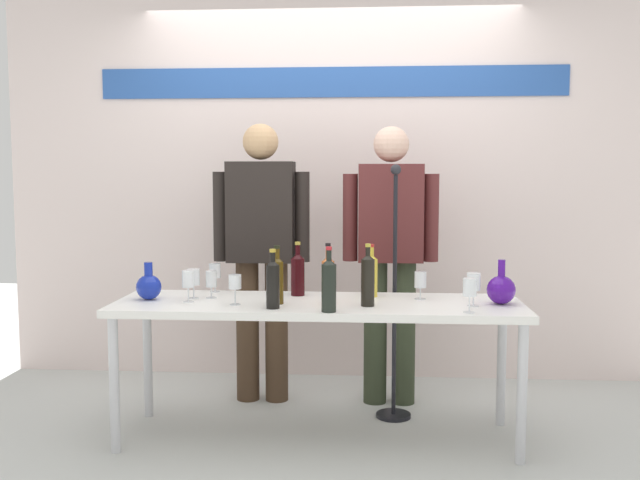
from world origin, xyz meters
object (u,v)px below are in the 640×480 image
at_px(display_table, 318,313).
at_px(wine_glass_left_4, 188,280).
at_px(decanter_blue_right, 501,289).
at_px(wine_bottle_0, 372,274).
at_px(wine_bottle_2, 277,278).
at_px(wine_glass_left_0, 211,280).
at_px(wine_bottle_4, 328,278).
at_px(wine_glass_left_3, 215,271).
at_px(presenter_left, 261,244).
at_px(wine_glass_right_1, 470,288).
at_px(wine_glass_right_2, 474,282).
at_px(wine_glass_left_1, 235,283).
at_px(wine_glass_right_0, 420,280).
at_px(wine_bottle_3, 368,279).
at_px(wine_bottle_6, 329,284).
at_px(decanter_blue_left, 149,286).
at_px(wine_bottle_5, 298,273).
at_px(microphone_stand, 394,335).
at_px(wine_glass_left_2, 194,278).
at_px(presenter_right, 390,248).
at_px(wine_bottle_1, 273,282).

bearing_deg(display_table, wine_glass_left_4, -175.17).
height_order(decanter_blue_right, wine_bottle_0, wine_bottle_0).
xyz_separation_m(wine_bottle_2, wine_glass_left_0, (-0.38, 0.14, -0.03)).
xyz_separation_m(wine_bottle_4, wine_glass_left_3, (-0.66, 0.31, -0.01)).
bearing_deg(presenter_left, wine_bottle_2, -74.82).
xyz_separation_m(wine_glass_right_1, wine_glass_right_2, (0.04, 0.17, 0.00)).
bearing_deg(wine_bottle_4, wine_bottle_2, -175.60).
relative_size(wine_bottle_2, wine_glass_left_1, 1.94).
xyz_separation_m(wine_glass_left_0, wine_glass_right_0, (1.12, 0.04, 0.00)).
xyz_separation_m(presenter_left, wine_glass_left_0, (-0.19, -0.54, -0.14)).
bearing_deg(wine_glass_right_1, wine_glass_left_3, 159.72).
distance_m(wine_bottle_2, wine_bottle_3, 0.47).
bearing_deg(wine_bottle_0, wine_bottle_6, -115.19).
bearing_deg(decanter_blue_left, presenter_left, 50.35).
xyz_separation_m(wine_bottle_5, wine_glass_right_0, (0.66, -0.07, -0.02)).
relative_size(decanter_blue_right, wine_glass_left_1, 1.48).
height_order(wine_glass_left_0, wine_glass_right_2, wine_glass_right_2).
relative_size(wine_bottle_4, wine_glass_left_0, 2.13).
height_order(wine_bottle_4, microphone_stand, microphone_stand).
distance_m(wine_bottle_0, wine_bottle_5, 0.40).
bearing_deg(wine_glass_right_1, wine_bottle_4, 165.01).
bearing_deg(wine_glass_right_1, display_table, 162.39).
relative_size(decanter_blue_left, wine_glass_left_1, 1.29).
xyz_separation_m(wine_bottle_2, wine_glass_right_2, (1.00, 0.01, -0.01)).
distance_m(presenter_left, wine_glass_left_2, 0.64).
relative_size(wine_glass_left_2, microphone_stand, 0.11).
xyz_separation_m(presenter_right, wine_glass_right_2, (0.40, -0.68, -0.10)).
bearing_deg(wine_glass_left_3, wine_bottle_2, -40.01).
xyz_separation_m(wine_bottle_3, wine_glass_left_4, (-0.93, 0.04, -0.02)).
xyz_separation_m(presenter_left, wine_glass_right_2, (1.19, -0.68, -0.12)).
height_order(decanter_blue_right, wine_bottle_3, wine_bottle_3).
bearing_deg(wine_bottle_2, microphone_stand, 34.51).
bearing_deg(wine_bottle_5, wine_glass_left_4, -156.11).
xyz_separation_m(display_table, decanter_blue_left, (-0.90, -0.00, 0.13)).
bearing_deg(wine_bottle_3, wine_bottle_2, 176.59).
height_order(wine_glass_left_2, wine_glass_right_0, wine_glass_left_2).
relative_size(wine_bottle_1, microphone_stand, 0.20).
bearing_deg(wine_glass_right_0, display_table, -168.34).
height_order(presenter_right, wine_bottle_0, presenter_right).
relative_size(wine_bottle_3, wine_glass_left_0, 2.15).
height_order(wine_glass_left_3, wine_glass_left_4, wine_glass_left_4).
xyz_separation_m(wine_glass_left_1, wine_glass_left_4, (-0.26, 0.06, 0.00)).
height_order(presenter_left, wine_glass_left_1, presenter_left).
relative_size(decanter_blue_left, wine_bottle_3, 0.63).
xyz_separation_m(decanter_blue_left, presenter_right, (1.29, 0.62, 0.15)).
bearing_deg(wine_bottle_1, wine_bottle_4, 28.92).
bearing_deg(presenter_right, wine_bottle_1, -126.49).
xyz_separation_m(wine_glass_left_3, wine_glass_right_1, (1.35, -0.50, 0.00)).
bearing_deg(wine_glass_right_2, wine_bottle_0, 155.01).
xyz_separation_m(wine_bottle_2, wine_glass_right_1, (0.96, -0.17, -0.01)).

